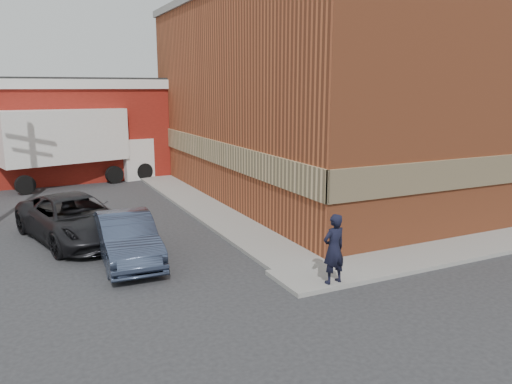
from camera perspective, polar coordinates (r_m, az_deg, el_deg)
name	(u,v)px	position (r m, az deg, el deg)	size (l,w,h in m)	color
ground	(281,272)	(14.23, 2.88, -9.08)	(90.00, 90.00, 0.00)	#28282B
brick_building	(346,96)	(25.46, 10.21, 10.79)	(14.25, 18.25, 9.36)	#A94F2B
sidewalk_south	(494,243)	(18.28, 25.54, -5.27)	(16.00, 1.80, 0.12)	gray
sidewalk_west	(196,202)	(22.37, -6.87, -1.19)	(1.80, 18.00, 0.12)	gray
warehouse	(22,128)	(31.72, -25.18, 6.66)	(16.30, 8.30, 5.60)	maroon
man	(334,249)	(12.98, 8.88, -6.43)	(0.67, 0.44, 1.84)	black
sedan	(127,238)	(15.29, -14.56, -5.13)	(1.51, 4.34, 1.43)	#333D55
suv_a	(74,218)	(17.88, -20.04, -2.86)	(2.52, 5.46, 1.52)	black
box_truck	(77,141)	(28.12, -19.74, 5.49)	(8.39, 4.22, 3.98)	white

